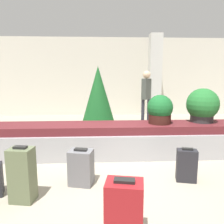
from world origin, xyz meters
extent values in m
plane|color=#9E937F|center=(0.00, 0.00, 0.00)|extent=(18.00, 18.00, 0.00)
cube|color=beige|center=(0.00, 6.08, 1.60)|extent=(18.00, 0.06, 3.20)
cube|color=#9E9EA3|center=(0.00, 1.28, 0.25)|extent=(7.94, 0.87, 0.50)
cube|color=#5B1E23|center=(0.00, 1.28, 0.58)|extent=(7.62, 0.71, 0.16)
cube|color=silver|center=(1.84, 5.23, 1.60)|extent=(0.45, 0.45, 3.20)
cube|color=#232328|center=(1.12, 0.05, 0.26)|extent=(0.34, 0.24, 0.51)
cube|color=black|center=(1.12, 0.05, 0.53)|extent=(0.18, 0.10, 0.03)
cube|color=maroon|center=(0.00, -1.15, 0.31)|extent=(0.42, 0.33, 0.63)
cube|color=black|center=(0.00, -1.15, 0.64)|extent=(0.22, 0.13, 0.03)
cube|color=slate|center=(-0.54, 0.03, 0.27)|extent=(0.40, 0.34, 0.54)
cube|color=black|center=(-0.54, 0.03, 0.56)|extent=(0.21, 0.14, 0.03)
cube|color=#5B6647|center=(-1.27, -0.39, 0.36)|extent=(0.33, 0.28, 0.73)
cube|color=black|center=(-1.27, -0.39, 0.74)|extent=(0.18, 0.11, 0.03)
cylinder|color=#2D2D2D|center=(1.95, 1.39, 0.77)|extent=(0.47, 0.47, 0.20)
sphere|color=#236B2D|center=(1.95, 1.39, 1.05)|extent=(0.68, 0.68, 0.68)
cylinder|color=#381914|center=(1.00, 1.29, 0.76)|extent=(0.46, 0.46, 0.19)
sphere|color=#195B28|center=(1.00, 1.29, 1.00)|extent=(0.53, 0.53, 0.53)
cylinder|color=#282833|center=(1.19, 4.11, 0.44)|extent=(0.11, 0.11, 0.87)
cylinder|color=#282833|center=(1.39, 4.11, 0.44)|extent=(0.11, 0.11, 0.87)
cube|color=#474C47|center=(1.29, 4.11, 1.21)|extent=(0.36, 0.35, 0.69)
sphere|color=beige|center=(1.29, 4.11, 1.69)|extent=(0.25, 0.25, 0.25)
cylinder|color=#4C331E|center=(-0.30, 2.64, 0.09)|extent=(0.16, 0.16, 0.18)
cone|color=#195623|center=(-0.30, 2.64, 1.04)|extent=(1.01, 1.01, 1.73)
camera|label=1|loc=(-0.22, -3.14, 1.66)|focal=35.00mm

